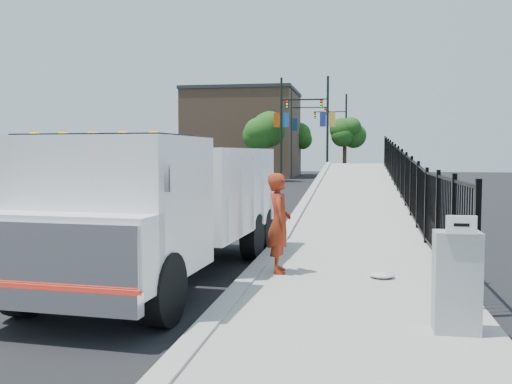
# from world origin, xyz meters

# --- Properties ---
(ground) EXTENTS (120.00, 120.00, 0.00)m
(ground) POSITION_xyz_m (0.00, 0.00, 0.00)
(ground) COLOR black
(ground) RESTS_ON ground
(sidewalk) EXTENTS (3.55, 12.00, 0.12)m
(sidewalk) POSITION_xyz_m (1.93, -2.00, 0.06)
(sidewalk) COLOR #9E998E
(sidewalk) RESTS_ON ground
(curb) EXTENTS (0.30, 12.00, 0.16)m
(curb) POSITION_xyz_m (0.00, -2.00, 0.08)
(curb) COLOR #ADAAA3
(curb) RESTS_ON ground
(ramp) EXTENTS (3.95, 24.06, 3.19)m
(ramp) POSITION_xyz_m (2.12, 16.00, 0.00)
(ramp) COLOR #9E998E
(ramp) RESTS_ON ground
(iron_fence) EXTENTS (0.10, 28.00, 1.80)m
(iron_fence) POSITION_xyz_m (3.55, 12.00, 0.90)
(iron_fence) COLOR black
(iron_fence) RESTS_ON ground
(truck) EXTENTS (2.93, 7.77, 2.62)m
(truck) POSITION_xyz_m (-1.55, -0.49, 1.47)
(truck) COLOR black
(truck) RESTS_ON ground
(worker) EXTENTS (0.56, 0.74, 1.84)m
(worker) POSITION_xyz_m (0.47, -0.05, 1.04)
(worker) COLOR maroon
(worker) RESTS_ON sidewalk
(utility_cabinet) EXTENTS (0.55, 0.40, 1.25)m
(utility_cabinet) POSITION_xyz_m (3.10, -3.12, 0.75)
(utility_cabinet) COLOR gray
(utility_cabinet) RESTS_ON sidewalk
(arrow_sign) EXTENTS (0.35, 0.04, 0.22)m
(arrow_sign) POSITION_xyz_m (3.10, -3.34, 1.48)
(arrow_sign) COLOR white
(arrow_sign) RESTS_ON utility_cabinet
(debris) EXTENTS (0.45, 0.45, 0.11)m
(debris) POSITION_xyz_m (2.33, -0.18, 0.18)
(debris) COLOR silver
(debris) RESTS_ON sidewalk
(light_pole_0) EXTENTS (3.77, 0.22, 8.00)m
(light_pole_0) POSITION_xyz_m (-3.59, 33.10, 4.36)
(light_pole_0) COLOR black
(light_pole_0) RESTS_ON ground
(light_pole_1) EXTENTS (3.78, 0.22, 8.00)m
(light_pole_1) POSITION_xyz_m (-0.66, 32.75, 4.36)
(light_pole_1) COLOR black
(light_pole_1) RESTS_ON ground
(light_pole_2) EXTENTS (3.77, 0.22, 8.00)m
(light_pole_2) POSITION_xyz_m (-3.72, 40.64, 4.36)
(light_pole_2) COLOR black
(light_pole_2) RESTS_ON ground
(light_pole_3) EXTENTS (3.77, 0.22, 8.00)m
(light_pole_3) POSITION_xyz_m (0.43, 46.30, 4.36)
(light_pole_3) COLOR black
(light_pole_3) RESTS_ON ground
(tree_0) EXTENTS (2.89, 2.89, 5.44)m
(tree_0) POSITION_xyz_m (-5.09, 34.35, 3.96)
(tree_0) COLOR #382314
(tree_0) RESTS_ON ground
(tree_1) EXTENTS (2.08, 2.08, 5.04)m
(tree_1) POSITION_xyz_m (0.74, 41.44, 3.89)
(tree_1) COLOR #382314
(tree_1) RESTS_ON ground
(tree_2) EXTENTS (2.42, 2.42, 5.21)m
(tree_2) POSITION_xyz_m (-4.14, 49.33, 3.93)
(tree_2) COLOR #382314
(tree_2) RESTS_ON ground
(building) EXTENTS (10.00, 10.00, 8.00)m
(building) POSITION_xyz_m (-9.00, 44.00, 4.00)
(building) COLOR #8C664C
(building) RESTS_ON ground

